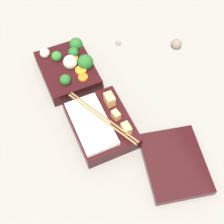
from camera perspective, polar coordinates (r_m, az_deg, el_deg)
name	(u,v)px	position (r m, az deg, el deg)	size (l,w,h in m)	color
ground_plane	(87,99)	(0.84, -4.60, 2.32)	(3.00, 3.00, 0.00)	gray
bento_tray_vegetable	(69,68)	(0.87, -7.89, 8.01)	(0.17, 0.14, 0.07)	black
bento_tray_rice	(102,124)	(0.76, -1.89, -2.19)	(0.20, 0.14, 0.07)	black
bento_lid	(175,163)	(0.75, 11.38, -9.17)	(0.17, 0.14, 0.02)	black
pebble_1	(118,43)	(0.96, 1.16, 12.56)	(0.02, 0.02, 0.02)	#7A6B5B
pebble_2	(176,44)	(0.97, 11.67, 12.01)	(0.03, 0.03, 0.03)	#7A6B5B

